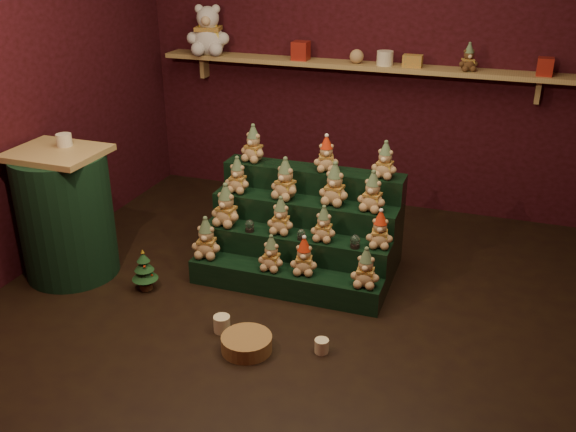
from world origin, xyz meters
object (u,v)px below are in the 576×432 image
at_px(snow_globe_a, 250,226).
at_px(white_bear, 208,23).
at_px(mug_left, 222,324).
at_px(mug_right, 322,346).
at_px(snow_globe_b, 301,234).
at_px(mini_christmas_tree, 144,270).
at_px(snow_globe_c, 355,241).
at_px(side_table, 66,214).
at_px(riser_tier_front, 284,281).
at_px(wicker_basket, 247,343).
at_px(brown_bear, 469,57).

bearing_deg(snow_globe_a, white_bear, 123.34).
bearing_deg(mug_left, mug_right, -0.25).
xyz_separation_m(snow_globe_b, mini_christmas_tree, (-1.03, -0.44, -0.25)).
xyz_separation_m(snow_globe_b, snow_globe_c, (0.39, -0.00, 0.01)).
distance_m(snow_globe_a, mini_christmas_tree, 0.81).
height_order(side_table, mini_christmas_tree, side_table).
relative_size(riser_tier_front, mug_right, 15.90).
xyz_separation_m(riser_tier_front, mug_right, (0.45, -0.59, -0.05)).
xyz_separation_m(side_table, wicker_basket, (1.62, -0.48, -0.43)).
xyz_separation_m(side_table, brown_bear, (2.58, 1.96, 0.95)).
bearing_deg(brown_bear, snow_globe_c, -131.78).
relative_size(snow_globe_b, brown_bear, 0.36).
distance_m(riser_tier_front, snow_globe_a, 0.48).
bearing_deg(snow_globe_b, snow_globe_a, -180.00).
relative_size(riser_tier_front, white_bear, 2.53).
distance_m(riser_tier_front, snow_globe_c, 0.58).
relative_size(riser_tier_front, mug_left, 12.95).
bearing_deg(wicker_basket, snow_globe_a, 110.94).
height_order(mini_christmas_tree, wicker_basket, mini_christmas_tree).
height_order(snow_globe_b, mini_christmas_tree, snow_globe_b).
height_order(snow_globe_a, snow_globe_c, snow_globe_c).
distance_m(snow_globe_c, mug_right, 0.84).
bearing_deg(mini_christmas_tree, snow_globe_c, 17.36).
height_order(wicker_basket, brown_bear, brown_bear).
xyz_separation_m(mini_christmas_tree, mug_left, (0.74, -0.31, -0.10)).
height_order(mug_right, brown_bear, brown_bear).
bearing_deg(mini_christmas_tree, mug_left, -22.32).
distance_m(snow_globe_c, brown_bear, 1.93).
relative_size(snow_globe_b, mini_christmas_tree, 0.25).
distance_m(side_table, mini_christmas_tree, 0.72).
distance_m(mug_right, wicker_basket, 0.46).
bearing_deg(mug_left, brown_bear, 62.68).
xyz_separation_m(mug_left, brown_bear, (1.19, 2.30, 1.37)).
bearing_deg(white_bear, side_table, -111.73).
height_order(wicker_basket, white_bear, white_bear).
height_order(riser_tier_front, white_bear, white_bear).
distance_m(riser_tier_front, mug_right, 0.75).
bearing_deg(riser_tier_front, side_table, -171.34).
bearing_deg(riser_tier_front, mug_left, -110.17).
relative_size(side_table, wicker_basket, 3.07).
xyz_separation_m(mini_christmas_tree, mug_right, (1.41, -0.31, -0.11)).
xyz_separation_m(mug_right, wicker_basket, (-0.44, -0.13, 0.01)).
height_order(riser_tier_front, snow_globe_b, snow_globe_b).
bearing_deg(white_bear, snow_globe_c, -54.92).
distance_m(riser_tier_front, snow_globe_b, 0.36).
distance_m(side_table, brown_bear, 3.38).
bearing_deg(side_table, white_bear, 83.10).
bearing_deg(white_bear, brown_bear, -14.27).
bearing_deg(brown_bear, snow_globe_b, -143.71).
xyz_separation_m(side_table, mug_left, (1.39, -0.35, -0.42)).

